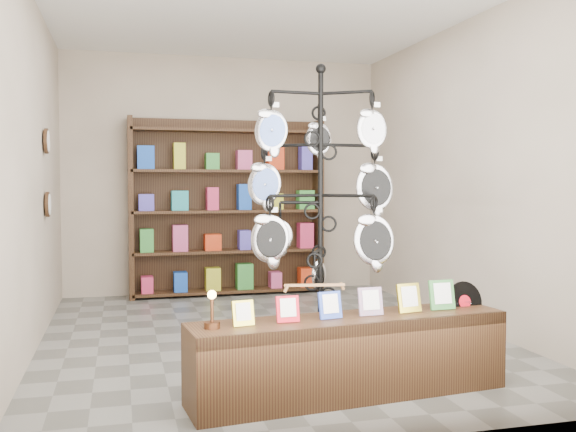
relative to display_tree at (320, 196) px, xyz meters
name	(u,v)px	position (x,y,z in m)	size (l,w,h in m)	color
ground	(269,336)	(-0.11, 1.21, -1.31)	(5.00, 5.00, 0.00)	slate
room_envelope	(268,133)	(-0.11, 1.21, 0.54)	(5.00, 5.00, 5.00)	#C3B19D
display_tree	(320,196)	(0.00, 0.00, 0.00)	(1.19, 1.16, 2.27)	black
front_shelf	(350,356)	(0.04, -0.55, -1.04)	(2.18, 0.66, 0.76)	black
back_shelving	(228,213)	(-0.11, 3.50, -0.28)	(2.42, 0.36, 2.20)	black
wall_clocks	(47,173)	(-2.08, 2.01, 0.19)	(0.03, 0.24, 0.84)	black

